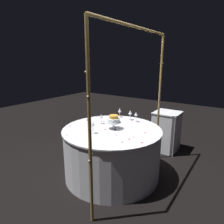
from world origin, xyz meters
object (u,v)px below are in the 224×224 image
Objects in this scene: main_table at (112,152)px; wine_glass_4 at (101,117)px; wine_glass_1 at (130,113)px; decorative_arch at (134,88)px; wine_glass_0 at (120,111)px; tiered_cake at (114,120)px; side_table at (166,131)px; wine_glass_3 at (113,117)px; wine_glass_5 at (136,115)px; wine_glass_2 at (93,125)px.

wine_glass_4 reaches higher than main_table.
decorative_arch is at bearing 33.28° from wine_glass_1.
wine_glass_0 reaches higher than wine_glass_4.
wine_glass_4 is at bearing -105.12° from tiered_cake.
side_table is at bearing 179.26° from decorative_arch.
wine_glass_5 is at bearing 130.89° from wine_glass_3.
decorative_arch is at bearing 64.14° from wine_glass_3.
wine_glass_2 is (0.91, 0.13, 0.01)m from wine_glass_0.
decorative_arch is 9.84× the size of tiered_cake.
wine_glass_5 is (-0.25, 0.29, 0.02)m from wine_glass_3.
tiered_cake reaches higher than wine_glass_2.
wine_glass_2 is 1.05× the size of wine_glass_4.
wine_glass_1 is (-0.56, -0.36, -0.51)m from decorative_arch.
wine_glass_0 is 1.03× the size of wine_glass_4.
wine_glass_5 is at bearing 70.40° from wine_glass_1.
decorative_arch reaches higher than wine_glass_3.
side_table is 1.31m from wine_glass_3.
wine_glass_0 reaches higher than wine_glass_3.
main_table is 0.57m from wine_glass_3.
wine_glass_0 reaches higher than side_table.
wine_glass_3 is (-0.25, -0.16, 0.48)m from main_table.
wine_glass_4 is (-0.10, -0.28, 0.50)m from main_table.
wine_glass_0 is at bearing -166.78° from wine_glass_3.
wine_glass_1 is at bearing -177.61° from tiered_cake.
wine_glass_2 is 0.56m from wine_glass_3.
decorative_arch is 0.75m from wine_glass_5.
wine_glass_1 is (0.79, -0.38, 0.49)m from side_table.
tiered_cake reaches higher than main_table.
side_table is 4.75× the size of wine_glass_5.
wine_glass_4 is at bearing -109.47° from main_table.
main_table is 1.89× the size of side_table.
decorative_arch is 12.76× the size of wine_glass_2.
decorative_arch is 13.43× the size of wine_glass_4.
wine_glass_3 is 0.86× the size of wine_glass_5.
wine_glass_5 is (0.84, -0.24, 0.49)m from side_table.
wine_glass_5 is (-0.51, -0.23, -0.51)m from decorative_arch.
wine_glass_1 is at bearing 152.71° from wine_glass_3.
decorative_arch is 0.76m from wine_glass_2.
wine_glass_1 is 0.87m from wine_glass_2.
wine_glass_4 is 0.58m from wine_glass_5.
main_table is 9.19× the size of wine_glass_4.
wine_glass_0 reaches higher than wine_glass_5.
wine_glass_3 is at bearing -26.24° from side_table.
wine_glass_3 is at bearing -115.86° from decorative_arch.
tiered_cake reaches higher than wine_glass_1.
wine_glass_5 is (-0.81, 0.24, -0.00)m from wine_glass_2.
side_table is 1.00m from wine_glass_5.
wine_glass_1 is 1.00× the size of wine_glass_2.
tiered_cake is at bearing 2.39° from wine_glass_1.
decorative_arch reaches higher than wine_glass_4.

